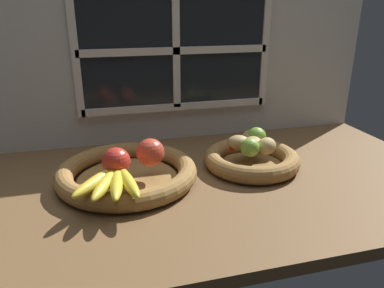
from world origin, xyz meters
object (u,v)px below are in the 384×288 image
(potato_oblong, at_px, (238,142))
(lime_near, at_px, (250,148))
(potato_back, at_px, (253,138))
(chili_pepper, at_px, (253,147))
(fruit_bowl_left, at_px, (127,173))
(potato_large, at_px, (253,144))
(apple_red_front, at_px, (116,162))
(potato_small, at_px, (267,146))
(banana_bunch_front, at_px, (112,181))
(fruit_bowl_right, at_px, (252,160))
(apple_red_right, at_px, (150,152))
(lime_far, at_px, (256,137))

(potato_oblong, bearing_deg, lime_near, -81.35)
(potato_back, distance_m, chili_pepper, 0.04)
(fruit_bowl_left, relative_size, potato_large, 5.20)
(apple_red_front, relative_size, potato_small, 1.16)
(banana_bunch_front, height_order, chili_pepper, banana_bunch_front)
(fruit_bowl_right, relative_size, chili_pepper, 2.01)
(lime_near, bearing_deg, potato_large, 56.31)
(fruit_bowl_right, relative_size, apple_red_right, 3.76)
(fruit_bowl_left, bearing_deg, potato_small, -4.35)
(apple_red_front, xyz_separation_m, banana_bunch_front, (-0.02, -0.07, -0.02))
(apple_red_front, bearing_deg, potato_oblong, 13.52)
(apple_red_right, distance_m, lime_far, 0.34)
(fruit_bowl_right, relative_size, potato_small, 4.57)
(banana_bunch_front, bearing_deg, apple_red_right, 43.50)
(potato_large, bearing_deg, lime_far, 52.13)
(apple_red_front, distance_m, banana_bunch_front, 0.07)
(apple_red_right, distance_m, potato_small, 0.33)
(potato_small, relative_size, lime_near, 1.14)
(apple_red_front, bearing_deg, lime_near, 3.71)
(apple_red_front, relative_size, potato_oblong, 1.06)
(potato_large, distance_m, potato_back, 0.05)
(potato_back, bearing_deg, banana_bunch_front, -158.53)
(banana_bunch_front, relative_size, chili_pepper, 1.34)
(fruit_bowl_left, bearing_deg, apple_red_right, -22.43)
(potato_large, height_order, potato_oblong, same)
(apple_red_right, height_order, banana_bunch_front, apple_red_right)
(apple_red_front, height_order, potato_back, apple_red_front)
(fruit_bowl_right, relative_size, potato_oblong, 4.18)
(fruit_bowl_left, distance_m, apple_red_right, 0.09)
(fruit_bowl_right, xyz_separation_m, potato_large, (0.00, -0.00, 0.05))
(apple_red_right, xyz_separation_m, lime_far, (0.33, 0.06, -0.01))
(fruit_bowl_left, bearing_deg, potato_back, 6.15)
(lime_near, distance_m, lime_far, 0.09)
(potato_small, distance_m, potato_back, 0.07)
(fruit_bowl_right, bearing_deg, potato_oblong, 142.13)
(apple_red_right, relative_size, lime_far, 1.27)
(apple_red_right, xyz_separation_m, lime_near, (0.28, -0.01, -0.01))
(apple_red_right, height_order, potato_small, apple_red_right)
(fruit_bowl_left, height_order, potato_small, potato_small)
(chili_pepper, bearing_deg, banana_bunch_front, -148.57)
(potato_oblong, bearing_deg, fruit_bowl_right, -37.87)
(potato_large, xyz_separation_m, lime_near, (-0.02, -0.04, 0.01))
(fruit_bowl_left, distance_m, potato_large, 0.37)
(potato_back, xyz_separation_m, lime_far, (0.01, -0.00, 0.00))
(apple_red_right, xyz_separation_m, apple_red_front, (-0.09, -0.03, -0.00))
(apple_red_front, relative_size, potato_large, 0.98)
(potato_small, distance_m, chili_pepper, 0.05)
(fruit_bowl_left, bearing_deg, chili_pepper, 1.26)
(fruit_bowl_left, bearing_deg, apple_red_front, -115.92)
(potato_oblong, relative_size, lime_near, 1.25)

